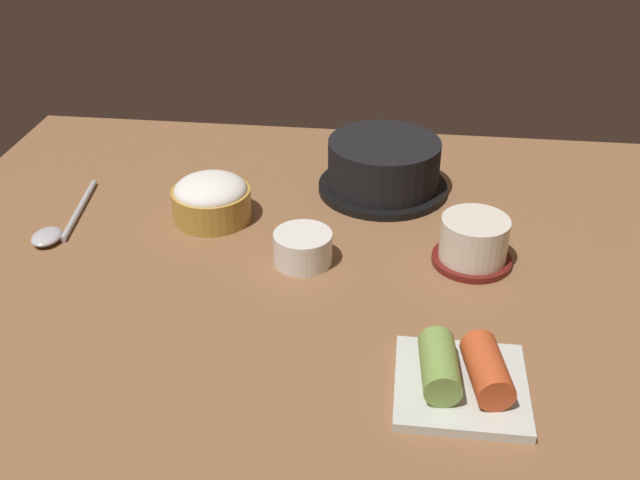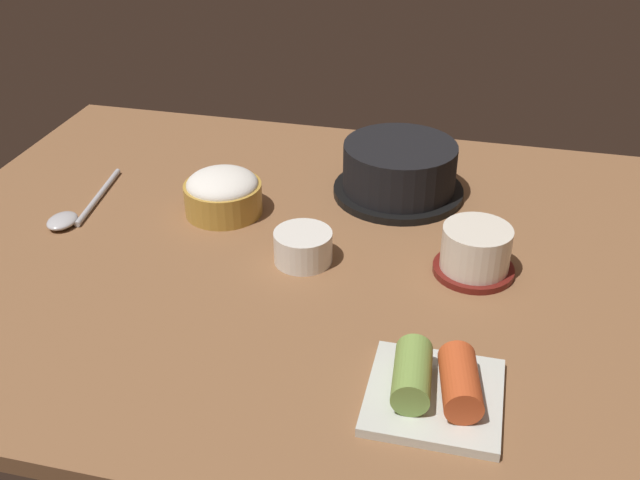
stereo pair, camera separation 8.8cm
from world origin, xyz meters
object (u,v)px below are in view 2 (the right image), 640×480
object	(u,v)px
tea_cup_with_saucer	(476,249)
kimchi_plate	(435,386)
stone_pot	(399,170)
spoon	(74,213)
rice_bowl	(223,192)
banchan_cup_center	(305,246)

from	to	relation	value
tea_cup_with_saucer	kimchi_plate	distance (cm)	23.02
stone_pot	spoon	distance (cm)	43.74
rice_bowl	banchan_cup_center	world-z (taller)	rice_bowl
tea_cup_with_saucer	stone_pot	bearing A→B (deg)	124.30
tea_cup_with_saucer	banchan_cup_center	xyz separation A→B (cm)	(-19.65, -2.71, -0.86)
rice_bowl	tea_cup_with_saucer	bearing A→B (deg)	-10.77
rice_bowl	tea_cup_with_saucer	xyz separation A→B (cm)	(33.21, -6.31, -0.01)
banchan_cup_center	spoon	distance (cm)	32.44
banchan_cup_center	rice_bowl	bearing A→B (deg)	146.36
rice_bowl	stone_pot	bearing A→B (deg)	25.73
stone_pot	kimchi_plate	size ratio (longest dim) A/B	1.45
banchan_cup_center	spoon	bearing A→B (deg)	174.39
banchan_cup_center	spoon	world-z (taller)	banchan_cup_center
banchan_cup_center	kimchi_plate	world-z (taller)	kimchi_plate
stone_pot	banchan_cup_center	distance (cm)	21.22
rice_bowl	kimchi_plate	bearing A→B (deg)	-43.21
banchan_cup_center	stone_pot	bearing A→B (deg)	67.21
rice_bowl	spoon	world-z (taller)	rice_bowl
stone_pot	banchan_cup_center	world-z (taller)	stone_pot
kimchi_plate	stone_pot	bearing A→B (deg)	103.25
stone_pot	rice_bowl	bearing A→B (deg)	-154.27
spoon	banchan_cup_center	bearing A→B (deg)	-5.61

